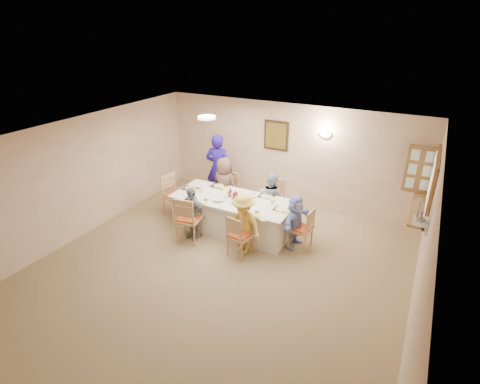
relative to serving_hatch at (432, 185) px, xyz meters
The scene contains 49 objects.
ground 4.28m from the serving_hatch, 143.22° to the right, with size 7.00×7.00×0.00m, color #927858.
room_walls 4.01m from the serving_hatch, 143.22° to the right, with size 7.00×7.00×7.00m.
wall_picture 3.67m from the serving_hatch, 163.15° to the left, with size 0.62×0.05×0.72m.
wall_sconce 2.56m from the serving_hatch, 155.76° to the left, with size 0.26×0.09×0.18m, color white.
ceiling_light 4.41m from the serving_hatch, 167.93° to the right, with size 0.36×0.36×0.05m, color white.
serving_hatch is the anchor object (origin of this frame).
hatch_sill 0.54m from the serving_hatch, behind, with size 0.30×1.50×0.05m, color olive.
shutter_door 0.80m from the serving_hatch, 108.89° to the left, with size 0.55×0.04×1.00m, color olive.
fan_shelf 1.36m from the serving_hatch, 93.39° to the right, with size 0.22×0.36×0.03m, color white.
desk_fan 1.36m from the serving_hatch, 94.66° to the right, with size 0.30×0.30×0.28m, color #A5A5A8, non-canonical shape.
dining_table 3.94m from the serving_hatch, 167.78° to the right, with size 2.62×1.11×0.76m, color white.
chair_back_left 4.41m from the serving_hatch, behind, with size 0.45×0.45×0.93m, color tan, non-canonical shape.
chair_back_right 3.25m from the serving_hatch, behind, with size 0.47×0.47×0.97m, color tan, non-canonical shape.
chair_front_left 4.68m from the serving_hatch, 159.55° to the right, with size 0.49×0.49×1.03m, color tan, non-canonical shape.
chair_front_right 3.64m from the serving_hatch, 152.63° to the right, with size 0.43×0.43×0.89m, color tan, non-canonical shape.
chair_left_end 5.39m from the serving_hatch, behind, with size 0.48×0.48×0.99m, color tan, non-canonical shape.
chair_right_end 2.52m from the serving_hatch, 159.51° to the right, with size 0.43×0.43×0.89m, color tan, non-canonical shape.
diner_back_left 4.37m from the serving_hatch, behind, with size 0.71×0.50×1.37m, color brown.
diner_back_right 3.22m from the serving_hatch, behind, with size 0.64×0.53×1.22m, color #93A2BA.
diner_front_left 4.63m from the serving_hatch, 160.97° to the right, with size 0.71×0.36×1.17m, color gray.
diner_front_right 3.54m from the serving_hatch, 154.41° to the right, with size 0.88×0.61×1.25m, color #EBBD49.
diner_right_end 2.58m from the serving_hatch, 160.60° to the right, with size 0.49×1.09×1.13m, color #9DB0FC.
caregiver 4.79m from the serving_hatch, behind, with size 0.70×0.52×1.75m, color #211192.
placemat_fl 4.52m from the serving_hatch, 164.13° to the right, with size 0.36×0.26×0.01m, color #472B19.
plate_fl 4.52m from the serving_hatch, 164.13° to the right, with size 0.25×0.25×0.02m, color white.
napkin_fl 4.36m from the serving_hatch, 162.84° to the right, with size 0.13×0.13×0.01m, color #F3FF35.
placemat_fr 3.40m from the serving_hatch, 158.46° to the right, with size 0.34×0.25×0.01m, color #472B19.
plate_fr 3.40m from the serving_hatch, 158.46° to the right, with size 0.23×0.23×0.01m, color white.
napkin_fr 3.26m from the serving_hatch, 156.43° to the right, with size 0.14×0.14×0.01m, color #F3FF35.
placemat_bl 4.37m from the serving_hatch, behind, with size 0.38×0.28×0.01m, color #472B19.
plate_bl 4.37m from the serving_hatch, behind, with size 0.23×0.23×0.01m, color white.
napkin_bl 4.20m from the serving_hatch, behind, with size 0.14×0.14×0.01m, color #F3FF35.
placemat_br 3.20m from the serving_hatch, behind, with size 0.34×0.25×0.01m, color #472B19.
plate_br 3.20m from the serving_hatch, behind, with size 0.25×0.25×0.02m, color white.
napkin_br 3.03m from the serving_hatch, behind, with size 0.15×0.15×0.01m, color #F3FF35.
placemat_le 4.91m from the serving_hatch, behind, with size 0.38×0.28×0.01m, color #472B19.
plate_le 4.91m from the serving_hatch, behind, with size 0.23×0.23×0.01m, color white.
napkin_le 4.74m from the serving_hatch, 169.56° to the right, with size 0.14×0.14×0.01m, color #F3FF35.
placemat_re 2.79m from the serving_hatch, 162.72° to the right, with size 0.33×0.25×0.01m, color #472B19.
plate_re 2.79m from the serving_hatch, 162.72° to the right, with size 0.25×0.25×0.02m, color white.
napkin_re 2.64m from the serving_hatch, 160.43° to the right, with size 0.14×0.14×0.01m, color #F3FF35.
teacup_a 4.69m from the serving_hatch, 165.52° to the right, with size 0.14×0.14×0.09m, color white.
teacup_b 3.34m from the serving_hatch, behind, with size 0.11×0.11×0.09m, color white.
bowl_a 4.10m from the serving_hatch, 165.02° to the right, with size 0.31×0.31×0.06m, color white.
bowl_b 3.46m from the serving_hatch, behind, with size 0.23×0.23×0.06m, color white.
condiment_ketchup 3.90m from the serving_hatch, 168.71° to the right, with size 0.09×0.09×0.22m, color #A00D17.
condiment_brown 3.78m from the serving_hatch, 168.19° to the right, with size 0.11×0.11×0.19m, color #5A2418.
condiment_malt 3.76m from the serving_hatch, 166.62° to the right, with size 0.14×0.14×0.15m, color #5A2418.
drinking_glass 3.97m from the serving_hatch, 168.96° to the right, with size 0.07×0.07×0.10m, color silver.
Camera 1 is at (3.03, -4.72, 4.19)m, focal length 28.00 mm.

